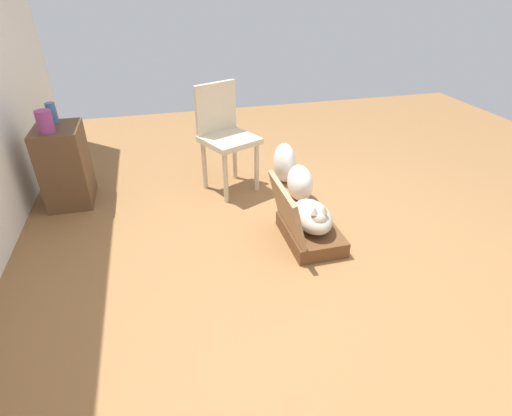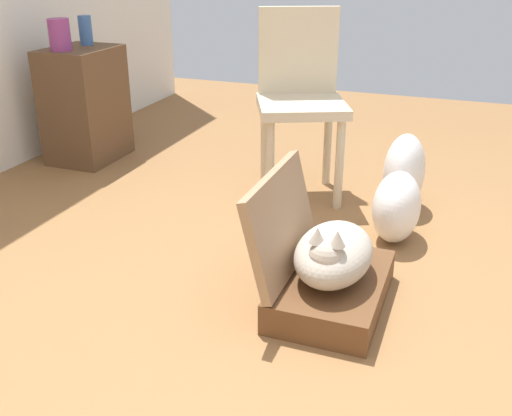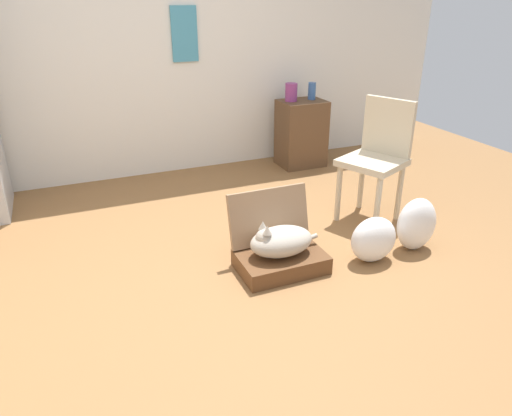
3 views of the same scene
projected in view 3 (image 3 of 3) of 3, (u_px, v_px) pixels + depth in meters
The scene contains 11 objects.
ground_plane at pixel (247, 275), 3.16m from camera, with size 7.68×7.68×0.00m, color olive.
wall_back at pixel (157, 40), 4.52m from camera, with size 6.40×0.15×2.60m.
suitcase_base at pixel (281, 262), 3.21m from camera, with size 0.58×0.38×0.12m, color brown.
suitcase_lid at pixel (269, 216), 3.28m from camera, with size 0.58×0.38×0.04m, color #9B7756.
cat at pixel (280, 241), 3.14m from camera, with size 0.51×0.28×0.25m.
plastic_bag_white at pixel (373, 239), 3.28m from camera, with size 0.34×0.22×0.33m, color white.
plastic_bag_clear at pixel (416, 224), 3.42m from camera, with size 0.30×0.21×0.40m, color white.
side_table at pixel (301, 133), 5.06m from camera, with size 0.47×0.37×0.69m, color brown.
vase_tall at pixel (291, 92), 4.86m from camera, with size 0.12×0.12×0.18m, color #8C387A.
vase_short at pixel (312, 91), 4.94m from camera, with size 0.08×0.08×0.17m, color #38609E.
chair at pixel (377, 155), 3.77m from camera, with size 0.58×0.58×0.97m.
Camera 3 is at (-0.99, -2.50, 1.72)m, focal length 33.39 mm.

